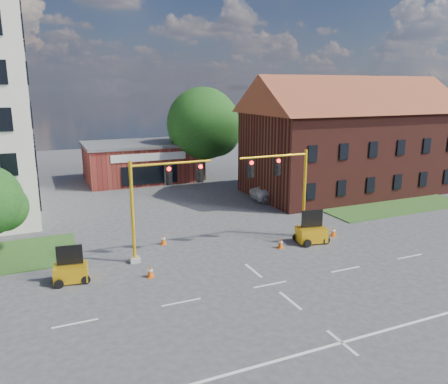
% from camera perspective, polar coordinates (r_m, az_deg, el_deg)
% --- Properties ---
extents(ground, '(120.00, 120.00, 0.00)m').
position_cam_1_polar(ground, '(24.08, 6.08, -11.92)').
color(ground, '#3D3D3F').
rests_on(ground, ground).
extents(grass_verge_ne, '(14.00, 4.00, 0.08)m').
position_cam_1_polar(grass_verge_ne, '(41.43, 21.84, -1.86)').
color(grass_verge_ne, '#2D5520').
rests_on(grass_verge_ne, ground).
extents(lane_markings, '(60.00, 36.00, 0.01)m').
position_cam_1_polar(lane_markings, '(21.81, 10.09, -14.89)').
color(lane_markings, silver).
rests_on(lane_markings, ground).
extents(brick_shop, '(12.40, 8.40, 4.30)m').
position_cam_1_polar(brick_shop, '(50.68, -10.80, 3.99)').
color(brick_shop, maroon).
rests_on(brick_shop, ground).
extents(townhouse_row, '(21.00, 11.00, 11.50)m').
position_cam_1_polar(townhouse_row, '(45.49, 16.23, 7.43)').
color(townhouse_row, '#481C15').
rests_on(townhouse_row, ground).
extents(tree_large, '(8.45, 8.05, 10.43)m').
position_cam_1_polar(tree_large, '(49.43, -2.32, 8.63)').
color(tree_large, '#3E2B16').
rests_on(tree_large, ground).
extents(signal_mast_west, '(5.30, 0.60, 6.20)m').
position_cam_1_polar(signal_mast_west, '(26.46, -8.46, -0.62)').
color(signal_mast_west, gray).
rests_on(signal_mast_west, ground).
extents(signal_mast_east, '(5.30, 0.60, 6.20)m').
position_cam_1_polar(signal_mast_east, '(29.84, 7.88, 1.01)').
color(signal_mast_east, gray).
rests_on(signal_mast_east, ground).
extents(trailer_west, '(1.89, 1.40, 1.99)m').
position_cam_1_polar(trailer_west, '(25.41, -19.37, -9.71)').
color(trailer_west, yellow).
rests_on(trailer_west, ground).
extents(trailer_east, '(2.12, 1.60, 2.19)m').
position_cam_1_polar(trailer_east, '(30.35, 11.34, -5.26)').
color(trailer_east, yellow).
rests_on(trailer_east, ground).
extents(cone_a, '(0.40, 0.40, 0.70)m').
position_cam_1_polar(cone_a, '(24.98, -9.59, -10.21)').
color(cone_a, '#E1560B').
rests_on(cone_a, ground).
extents(cone_b, '(0.40, 0.40, 0.70)m').
position_cam_1_polar(cone_b, '(29.79, -7.91, -6.19)').
color(cone_b, '#E1560B').
rests_on(cone_b, ground).
extents(cone_c, '(0.40, 0.40, 0.70)m').
position_cam_1_polar(cone_c, '(29.11, 7.40, -6.64)').
color(cone_c, '#E1560B').
rests_on(cone_c, ground).
extents(cone_d, '(0.40, 0.40, 0.70)m').
position_cam_1_polar(cone_d, '(32.09, 14.10, -5.03)').
color(cone_d, '#E1560B').
rests_on(cone_d, ground).
extents(pickup_white, '(5.72, 2.98, 1.54)m').
position_cam_1_polar(pickup_white, '(41.27, 7.32, 0.01)').
color(pickup_white, silver).
rests_on(pickup_white, ground).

